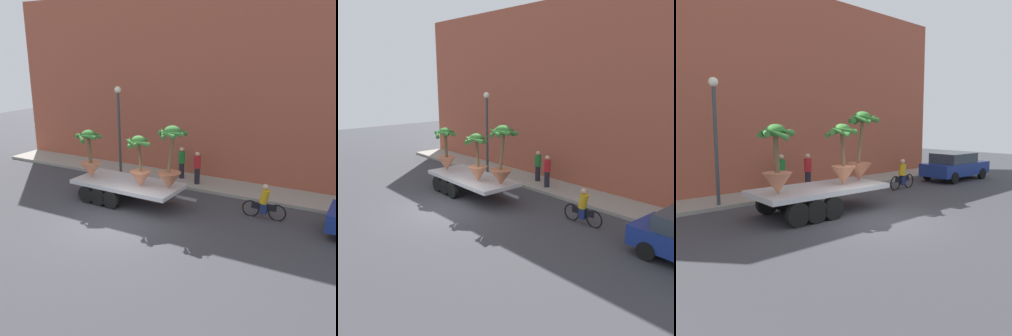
# 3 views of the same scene
# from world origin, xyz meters

# --- Properties ---
(ground_plane) EXTENTS (60.00, 60.00, 0.00)m
(ground_plane) POSITION_xyz_m (0.00, 0.00, 0.00)
(ground_plane) COLOR #38383D
(sidewalk) EXTENTS (24.00, 2.20, 0.15)m
(sidewalk) POSITION_xyz_m (0.00, 6.10, 0.07)
(sidewalk) COLOR gray
(sidewalk) RESTS_ON ground
(building_facade) EXTENTS (24.00, 1.20, 9.80)m
(building_facade) POSITION_xyz_m (0.00, 7.80, 4.90)
(building_facade) COLOR #9E4C38
(building_facade) RESTS_ON ground
(flatbed_trailer) EXTENTS (6.09, 2.37, 0.98)m
(flatbed_trailer) POSITION_xyz_m (-1.20, 2.23, 0.75)
(flatbed_trailer) COLOR #B7BABF
(flatbed_trailer) RESTS_ON ground
(potted_palm_rear) EXTENTS (1.29, 1.27, 2.29)m
(potted_palm_rear) POSITION_xyz_m (-0.08, 1.94, 1.96)
(potted_palm_rear) COLOR #C17251
(potted_palm_rear) RESTS_ON flatbed_trailer
(potted_palm_middle) EXTENTS (1.34, 1.32, 2.78)m
(potted_palm_middle) POSITION_xyz_m (1.23, 2.34, 2.15)
(potted_palm_middle) COLOR #B26647
(potted_palm_middle) RESTS_ON flatbed_trailer
(potted_palm_front) EXTENTS (1.22, 1.29, 2.28)m
(potted_palm_front) POSITION_xyz_m (-2.85, 1.98, 1.93)
(potted_palm_front) COLOR #C17251
(potted_palm_front) RESTS_ON flatbed_trailer
(cyclist) EXTENTS (1.84, 0.35, 1.54)m
(cyclist) POSITION_xyz_m (5.10, 3.32, 0.67)
(cyclist) COLOR black
(cyclist) RESTS_ON ground
(pedestrian_near_gate) EXTENTS (0.36, 0.36, 1.71)m
(pedestrian_near_gate) POSITION_xyz_m (-0.13, 6.20, 1.04)
(pedestrian_near_gate) COLOR black
(pedestrian_near_gate) RESTS_ON sidewalk
(pedestrian_far_left) EXTENTS (0.36, 0.36, 1.71)m
(pedestrian_far_left) POSITION_xyz_m (1.01, 5.70, 1.04)
(pedestrian_far_left) COLOR black
(pedestrian_far_left) RESTS_ON sidewalk
(street_lamp) EXTENTS (0.36, 0.36, 4.83)m
(street_lamp) POSITION_xyz_m (-3.50, 5.30, 3.23)
(street_lamp) COLOR #383D42
(street_lamp) RESTS_ON sidewalk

